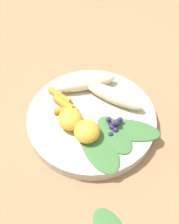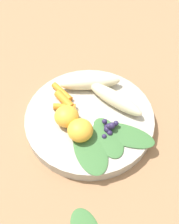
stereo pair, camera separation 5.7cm
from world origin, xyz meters
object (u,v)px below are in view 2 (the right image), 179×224
object	(u,v)px
banana_peeled_left	(90,83)
banana_peeled_right	(115,99)
bowl	(90,118)
orange_segment_near	(80,130)

from	to	relation	value
banana_peeled_left	banana_peeled_right	distance (m)	0.07
bowl	banana_peeled_left	distance (m)	0.09
banana_peeled_left	banana_peeled_right	size ratio (longest dim) A/B	1.00
bowl	banana_peeled_right	xyz separation A→B (m)	(0.04, -0.05, 0.03)
bowl	orange_segment_near	bearing A→B (deg)	171.06
banana_peeled_right	orange_segment_near	distance (m)	0.11
bowl	orange_segment_near	xyz separation A→B (m)	(-0.06, 0.01, 0.03)
orange_segment_near	banana_peeled_left	bearing A→B (deg)	1.74
banana_peeled_left	banana_peeled_right	bearing A→B (deg)	131.98
banana_peeled_right	banana_peeled_left	bearing A→B (deg)	-2.93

